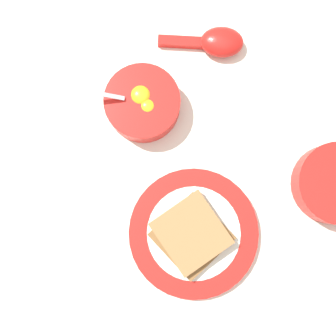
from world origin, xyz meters
TOP-DOWN VIEW (x-y plane):
  - ground_plane at (0.00, 0.00)m, footprint 3.00×3.00m
  - egg_bowl at (0.12, 0.06)m, footprint 0.13×0.13m
  - toast_plate at (-0.10, 0.15)m, footprint 0.22×0.22m
  - toast_sandwich at (-0.10, 0.15)m, footprint 0.12×0.12m
  - soup_spoon at (0.11, -0.12)m, footprint 0.14×0.13m
  - congee_bowl at (-0.21, -0.09)m, footprint 0.14×0.14m

SIDE VIEW (x-z plane):
  - ground_plane at x=0.00m, z-range 0.00..0.00m
  - toast_plate at x=-0.10m, z-range 0.00..0.02m
  - soup_spoon at x=0.11m, z-range 0.00..0.03m
  - congee_bowl at x=-0.21m, z-range 0.00..0.05m
  - egg_bowl at x=0.12m, z-range -0.01..0.06m
  - toast_sandwich at x=-0.10m, z-range 0.02..0.04m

